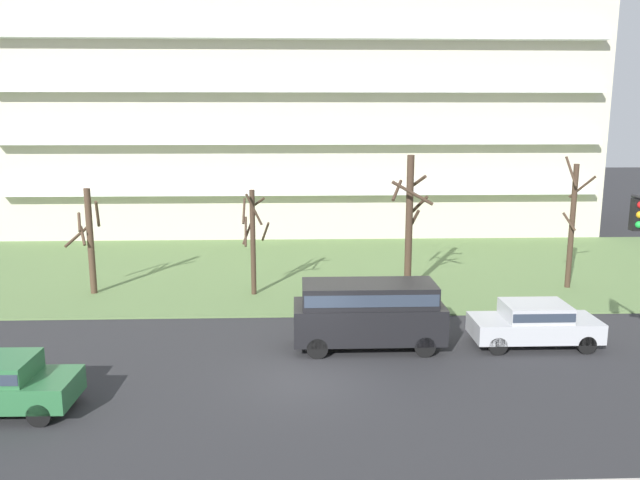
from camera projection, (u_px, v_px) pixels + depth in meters
The scene contains 9 objects.
ground at pixel (308, 378), 19.48m from camera, with size 160.00×160.00×0.00m, color #2D2D30.
grass_lawn_strip at pixel (304, 269), 33.19m from camera, with size 80.00×16.00×0.08m, color #66844C.
apartment_building at pixel (301, 94), 45.56m from camera, with size 39.65×13.98×19.16m.
tree_far_left at pixel (90, 240), 28.09m from camera, with size 1.65×1.69×4.88m.
tree_left at pixel (253, 238), 27.91m from camera, with size 1.30×1.25×4.83m.
tree_center at pixel (409, 220), 28.16m from camera, with size 1.85×1.87×6.33m.
tree_right at pixel (572, 223), 28.95m from camera, with size 1.42×1.41×6.22m.
van_black_near_left at pixel (369, 310), 21.73m from camera, with size 5.21×2.01×2.36m.
sedan_silver_center_right at pixel (534, 322), 22.04m from camera, with size 4.40×1.81×1.57m.
Camera 1 is at (-0.30, -18.27, 8.00)m, focal length 35.12 mm.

